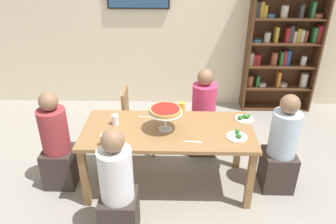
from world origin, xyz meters
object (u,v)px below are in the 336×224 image
at_px(bookshelf, 284,39).
at_px(cutlery_fork_near, 147,117).
at_px(salad_plate_near_diner, 244,118).
at_px(dining_table, 168,136).
at_px(diner_near_left, 118,193).
at_px(diner_head_west, 57,147).
at_px(chair_far_left, 135,117).
at_px(water_glass_clear_far, 104,140).
at_px(cutlery_knife_near, 193,142).
at_px(beer_glass_amber_tall, 182,108).
at_px(diner_far_right, 203,118).
at_px(water_glass_clear_near, 115,120).
at_px(deep_dish_pizza_stand, 166,112).
at_px(diner_head_east, 281,150).
at_px(salad_plate_far_diner, 237,136).

distance_m(bookshelf, cutlery_fork_near, 2.67).
height_order(bookshelf, salad_plate_near_diner, bookshelf).
distance_m(dining_table, diner_near_left, 0.85).
height_order(diner_head_west, chair_far_left, diner_head_west).
xyz_separation_m(water_glass_clear_far, cutlery_knife_near, (0.87, 0.08, -0.06)).
bearing_deg(diner_near_left, cutlery_knife_near, -55.83).
distance_m(beer_glass_amber_tall, cutlery_fork_near, 0.41).
height_order(diner_far_right, salad_plate_near_diner, diner_far_right).
distance_m(dining_table, cutlery_knife_near, 0.37).
bearing_deg(cutlery_fork_near, dining_table, 146.08).
relative_size(diner_far_right, cutlery_fork_near, 6.39).
height_order(dining_table, cutlery_knife_near, cutlery_knife_near).
bearing_deg(dining_table, diner_near_left, -121.34).
relative_size(diner_far_right, water_glass_clear_far, 9.81).
distance_m(chair_far_left, salad_plate_near_diner, 1.40).
xyz_separation_m(beer_glass_amber_tall, water_glass_clear_near, (-0.72, -0.26, -0.01)).
bearing_deg(deep_dish_pizza_stand, diner_head_east, 0.65).
bearing_deg(diner_head_east, chair_far_left, -22.57).
xyz_separation_m(cutlery_fork_near, cutlery_knife_near, (0.50, -0.49, 0.00)).
xyz_separation_m(bookshelf, salad_plate_near_diner, (-0.88, -1.79, -0.39)).
xyz_separation_m(diner_far_right, cutlery_knife_near, (-0.18, -0.94, 0.25)).
bearing_deg(cutlery_knife_near, salad_plate_near_diner, 44.58).
relative_size(dining_table, cutlery_knife_near, 10.02).
bearing_deg(salad_plate_near_diner, diner_head_west, -173.93).
xyz_separation_m(bookshelf, cutlery_fork_near, (-1.97, -1.76, -0.41)).
bearing_deg(beer_glass_amber_tall, diner_near_left, -119.06).
height_order(diner_far_right, salad_plate_far_diner, diner_far_right).
xyz_separation_m(salad_plate_near_diner, cutlery_fork_near, (-1.09, 0.03, -0.02)).
bearing_deg(deep_dish_pizza_stand, chair_far_left, 120.78).
relative_size(bookshelf, cutlery_fork_near, 12.29).
bearing_deg(water_glass_clear_far, water_glass_clear_near, 83.90).
bearing_deg(salad_plate_near_diner, salad_plate_far_diner, -110.07).
height_order(diner_near_left, salad_plate_near_diner, diner_near_left).
distance_m(salad_plate_near_diner, water_glass_clear_far, 1.55).
height_order(diner_head_west, cutlery_knife_near, diner_head_west).
height_order(chair_far_left, cutlery_knife_near, chair_far_left).
bearing_deg(beer_glass_amber_tall, dining_table, -113.94).
distance_m(dining_table, salad_plate_far_diner, 0.73).
bearing_deg(beer_glass_amber_tall, bookshelf, 46.73).
relative_size(chair_far_left, beer_glass_amber_tall, 6.05).
bearing_deg(cutlery_knife_near, diner_head_west, 176.65).
distance_m(diner_near_left, diner_head_west, 1.06).
bearing_deg(bookshelf, diner_near_left, -128.40).
height_order(diner_near_left, cutlery_fork_near, diner_near_left).
xyz_separation_m(chair_far_left, salad_plate_far_diner, (1.15, -0.85, 0.27)).
xyz_separation_m(dining_table, beer_glass_amber_tall, (0.15, 0.34, 0.16)).
bearing_deg(deep_dish_pizza_stand, beer_glass_amber_tall, 63.69).
bearing_deg(cutlery_fork_near, bookshelf, -126.91).
xyz_separation_m(deep_dish_pizza_stand, salad_plate_near_diner, (0.86, 0.23, -0.19)).
xyz_separation_m(diner_head_east, chair_far_left, (-1.67, 0.70, -0.01)).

